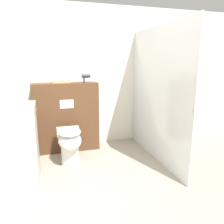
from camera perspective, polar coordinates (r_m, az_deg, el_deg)
The scene contains 8 objects.
ground_plane at distance 2.63m, azimuth 4.41°, elevation -22.65°, with size 12.00×12.00×0.00m, color #9E9384.
wall_back at distance 4.05m, azimuth -5.33°, elevation 9.01°, with size 8.00×0.06×2.50m.
partition_panel at distance 3.86m, azimuth -11.76°, elevation -1.33°, with size 1.09×0.32×1.18m.
shower_glass at distance 3.43m, azimuth 11.57°, elevation 4.35°, with size 0.04×1.87×2.05m.
toilet at distance 3.35m, azimuth -11.00°, elevation -8.01°, with size 0.34×0.58×0.55m.
sink_vanity at distance 3.01m, azimuth -24.28°, elevation -7.86°, with size 0.57×0.48×1.17m.
hair_drier at distance 3.75m, azimuth -6.80°, elevation 9.29°, with size 0.16×0.07×0.15m.
folded_towel at distance 3.76m, azimuth -13.09°, elevation 7.82°, with size 0.29×0.12×0.05m.
Camera 1 is at (-0.78, -1.99, 1.53)m, focal length 35.00 mm.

